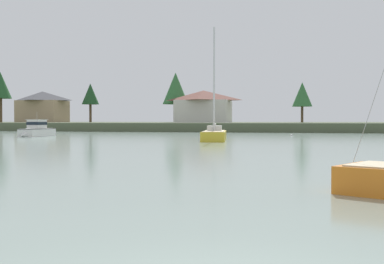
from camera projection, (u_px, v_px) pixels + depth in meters
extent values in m
cube|color=#4C563D|center=(301.00, 126.00, 105.20)|extent=(224.15, 59.86, 1.54)
cube|color=gold|center=(214.00, 139.00, 47.37)|extent=(3.41, 8.85, 1.56)
cube|color=#CCB78E|center=(214.00, 131.00, 47.35)|extent=(3.07, 8.30, 0.04)
cube|color=silver|center=(215.00, 128.00, 47.78)|extent=(1.67, 2.08, 0.52)
cylinder|color=silver|center=(214.00, 79.00, 46.54)|extent=(0.17, 0.17, 10.14)
cylinder|color=silver|center=(215.00, 124.00, 48.37)|extent=(0.62, 3.43, 0.14)
cylinder|color=silver|center=(215.00, 124.00, 48.37)|extent=(0.58, 3.09, 0.14)
cylinder|color=#999999|center=(213.00, 78.00, 44.83)|extent=(0.51, 3.43, 10.10)
cube|color=white|center=(37.00, 135.00, 59.54)|extent=(2.34, 6.20, 1.50)
cone|color=white|center=(25.00, 135.00, 56.53)|extent=(1.87, 1.81, 1.78)
cube|color=black|center=(37.00, 129.00, 59.52)|extent=(2.42, 6.33, 0.05)
cube|color=silver|center=(37.00, 124.00, 59.38)|extent=(1.71, 2.29, 1.08)
cube|color=#19232D|center=(37.00, 123.00, 59.38)|extent=(1.74, 2.33, 0.39)
cube|color=beige|center=(37.00, 120.00, 59.37)|extent=(1.98, 2.56, 0.06)
cylinder|color=silver|center=(37.00, 116.00, 59.36)|extent=(0.03, 0.03, 0.94)
sphere|color=white|center=(291.00, 135.00, 61.98)|extent=(0.33, 0.33, 0.33)
torus|color=#333338|center=(291.00, 134.00, 61.98)|extent=(0.12, 0.12, 0.02)
cylinder|color=brown|center=(1.00, 103.00, 105.31)|extent=(0.67, 0.67, 8.62)
cone|color=#235128|center=(0.00, 85.00, 105.22)|extent=(4.78, 4.78, 5.84)
cylinder|color=brown|center=(302.00, 109.00, 105.83)|extent=(0.55, 0.55, 5.85)
cone|color=#336B38|center=(302.00, 94.00, 105.75)|extent=(4.41, 4.41, 5.39)
cylinder|color=brown|center=(176.00, 107.00, 112.59)|extent=(0.51, 0.51, 7.17)
cone|color=#336B38|center=(176.00, 88.00, 112.48)|extent=(6.10, 6.10, 7.45)
cylinder|color=brown|center=(90.00, 108.00, 119.64)|extent=(0.61, 0.61, 7.32)
cone|color=#1E4723|center=(90.00, 94.00, 119.56)|extent=(4.28, 4.28, 5.23)
cube|color=tan|center=(43.00, 111.00, 117.87)|extent=(10.65, 7.87, 5.34)
pyramid|color=#47474C|center=(42.00, 96.00, 117.78)|extent=(11.51, 8.50, 2.28)
cube|color=silver|center=(204.00, 111.00, 107.08)|extent=(11.65, 8.84, 4.94)
pyramid|color=brown|center=(204.00, 95.00, 107.00)|extent=(12.58, 9.54, 2.24)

